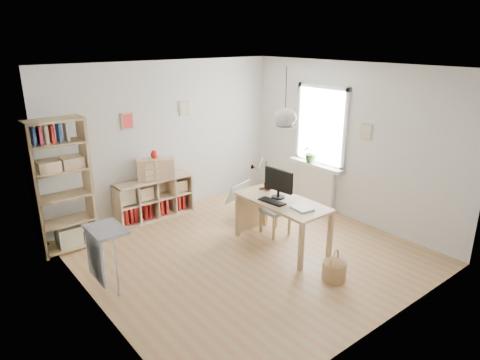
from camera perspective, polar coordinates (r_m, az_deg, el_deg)
ground at (r=6.52m, az=0.97°, el=-9.62°), size 4.50×4.50×0.00m
room_shell at (r=6.09m, az=6.02°, el=8.28°), size 4.50×4.50×4.50m
window_unit at (r=7.89m, az=10.85°, el=7.11°), size 0.07×1.16×1.46m
radiator at (r=8.17m, az=10.19°, el=-0.85°), size 0.10×0.80×0.80m
windowsill at (r=8.00m, az=10.13°, el=1.98°), size 0.22×1.20×0.06m
desk at (r=6.47m, az=5.62°, el=-3.50°), size 0.70×1.50×0.75m
cube_shelf at (r=7.76m, az=-11.61°, el=-2.80°), size 1.40×0.38×0.72m
tall_bookshelf at (r=6.73m, az=-22.78°, el=-0.14°), size 0.80×0.38×2.00m
side_table at (r=5.59m, az=-17.90°, el=-8.01°), size 0.40×0.55×0.85m
chair at (r=6.97m, az=4.45°, el=-3.60°), size 0.41×0.41×0.79m
wicker_basket at (r=5.92m, az=12.44°, el=-11.68°), size 0.32×0.32×0.44m
storage_chest at (r=7.67m, az=1.45°, el=-3.51°), size 0.71×0.76×0.59m
monitor at (r=6.46m, az=5.17°, el=-0.26°), size 0.21×0.52×0.45m
keyboard at (r=6.36m, az=4.30°, el=-2.88°), size 0.21×0.44×0.02m
task_lamp at (r=6.81m, az=2.54°, el=1.22°), size 0.41×0.15×0.44m
yarn_ball at (r=6.84m, az=3.85°, el=-0.72°), size 0.15×0.15×0.15m
paper_tray at (r=6.15m, az=8.27°, el=-3.74°), size 0.27×0.31×0.03m
drawer_chest at (r=7.56m, az=-11.20°, el=1.49°), size 0.69×0.52×0.36m
red_vase at (r=7.49m, az=-11.35°, el=3.36°), size 0.13×0.13×0.15m
potted_plant at (r=8.00m, az=9.45°, el=3.65°), size 0.40×0.37×0.37m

